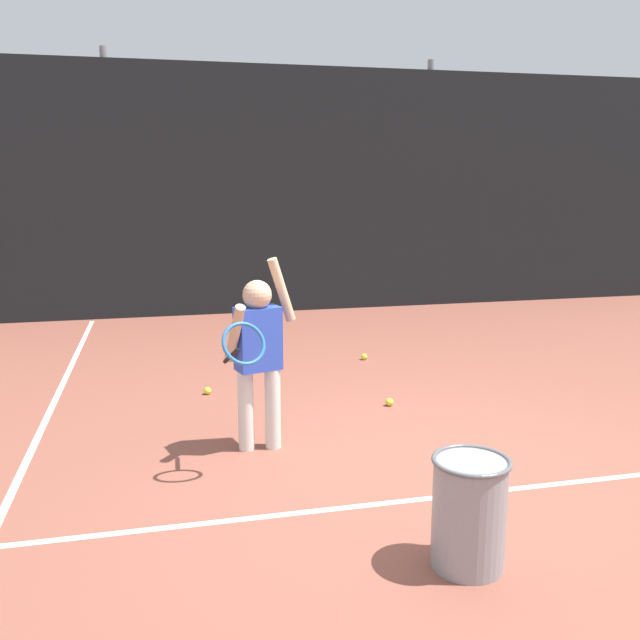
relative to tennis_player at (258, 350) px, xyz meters
name	(u,v)px	position (x,y,z in m)	size (l,w,h in m)	color
ground_plane	(427,472)	(1.01, -0.62, -0.73)	(20.00, 20.00, 0.00)	brown
court_line_baseline	(449,496)	(1.01, -0.98, -0.72)	(9.00, 0.05, 0.00)	white
court_line_sideline	(32,448)	(-1.57, 0.38, -0.72)	(0.05, 9.00, 0.00)	white
back_fence_windscreen	(278,192)	(1.01, 5.03, 0.97)	(13.73, 0.08, 3.39)	black
fence_post_1	(111,187)	(-1.23, 5.09, 1.04)	(0.09, 0.09, 3.54)	slate
fence_post_2	(427,186)	(3.25, 5.09, 1.04)	(0.09, 0.09, 3.54)	slate
tennis_player	(258,350)	(0.00, 0.00, 0.00)	(0.60, 0.71, 1.35)	silver
ball_hopper	(469,511)	(0.79, -1.69, -0.44)	(0.38, 0.38, 0.56)	gray
tennis_ball_0	(207,391)	(-0.27, 1.34, -0.69)	(0.07, 0.07, 0.07)	#CCE033
tennis_ball_1	(389,402)	(1.20, 0.68, -0.69)	(0.07, 0.07, 0.07)	#CCE033
tennis_ball_4	(364,357)	(1.42, 2.15, -0.69)	(0.07, 0.07, 0.07)	#CCE033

